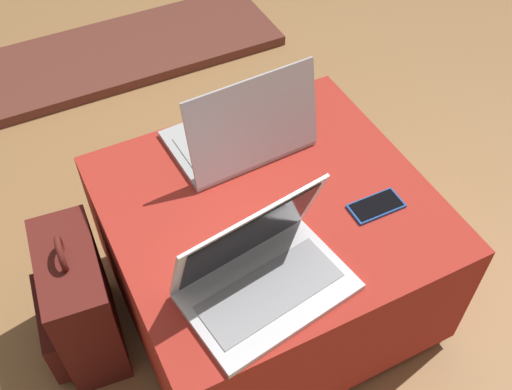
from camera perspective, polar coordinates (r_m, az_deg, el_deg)
The scene contains 7 objects.
ground_plane at distance 1.89m, azimuth 1.09°, elevation -9.70°, with size 14.00×14.00×0.00m, color #9E7042.
ottoman at distance 1.70m, azimuth 1.20°, elevation -5.62°, with size 0.81×0.77×0.45m.
laptop_near at distance 1.33m, azimuth 0.52°, elevation -7.40°, with size 0.40×0.29×0.24m.
laptop_far at distance 1.63m, azimuth -1.33°, elevation 5.95°, with size 0.38×0.27×0.26m.
cell_phone at distance 1.54m, azimuth 11.37°, elevation -1.04°, with size 0.14×0.07×0.01m.
backpack at distance 1.73m, azimuth -16.59°, elevation -9.91°, with size 0.22×0.34×0.46m.
fireplace_hearth at distance 2.83m, azimuth -12.63°, elevation 13.11°, with size 1.40×0.50×0.04m.
Camera 1 is at (-0.48, -0.88, 1.61)m, focal length 42.00 mm.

